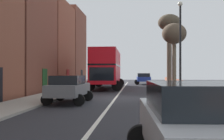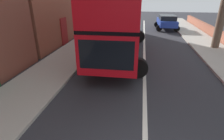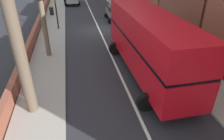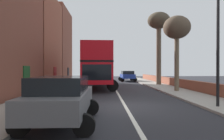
{
  "view_description": "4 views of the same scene",
  "coord_description": "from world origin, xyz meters",
  "px_view_note": "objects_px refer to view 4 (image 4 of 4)",
  "views": [
    {
      "loc": [
        1.41,
        -18.65,
        1.86
      ],
      "look_at": [
        -0.87,
        7.02,
        2.0
      ],
      "focal_mm": 43.01,
      "sensor_mm": 36.0,
      "label": 1
    },
    {
      "loc": [
        -0.31,
        -1.7,
        3.87
      ],
      "look_at": [
        -1.42,
        5.08,
        0.91
      ],
      "focal_mm": 28.68,
      "sensor_mm": 36.0,
      "label": 2
    },
    {
      "loc": [
        2.86,
        21.26,
        7.02
      ],
      "look_at": [
        0.9,
        11.5,
        1.42
      ],
      "focal_mm": 32.77,
      "sensor_mm": 36.0,
      "label": 3
    },
    {
      "loc": [
        -1.07,
        -9.96,
        1.88
      ],
      "look_at": [
        -0.35,
        7.69,
        1.79
      ],
      "focal_mm": 31.61,
      "sensor_mm": 36.0,
      "label": 4
    }
  ],
  "objects_px": {
    "parked_car_grey_left_0": "(62,97)",
    "street_tree_right_3": "(177,30)",
    "parked_car_blue_right_3": "(127,75)",
    "lamppost_right": "(218,28)",
    "double_decker_bus": "(98,64)",
    "street_tree_right_1": "(159,25)"
  },
  "relations": [
    {
      "from": "parked_car_grey_left_0",
      "to": "street_tree_right_3",
      "type": "bearing_deg",
      "value": 51.08
    },
    {
      "from": "lamppost_right",
      "to": "parked_car_grey_left_0",
      "type": "bearing_deg",
      "value": -160.73
    },
    {
      "from": "parked_car_blue_right_3",
      "to": "street_tree_right_1",
      "type": "height_order",
      "value": "street_tree_right_1"
    },
    {
      "from": "street_tree_right_1",
      "to": "lamppost_right",
      "type": "height_order",
      "value": "street_tree_right_1"
    },
    {
      "from": "double_decker_bus",
      "to": "parked_car_blue_right_3",
      "type": "distance_m",
      "value": 11.02
    },
    {
      "from": "double_decker_bus",
      "to": "street_tree_right_1",
      "type": "xyz_separation_m",
      "value": [
        6.93,
        2.49,
        4.56
      ]
    },
    {
      "from": "parked_car_blue_right_3",
      "to": "lamppost_right",
      "type": "xyz_separation_m",
      "value": [
        1.8,
        -20.94,
        2.88
      ]
    },
    {
      "from": "street_tree_right_1",
      "to": "street_tree_right_3",
      "type": "relative_size",
      "value": 1.36
    },
    {
      "from": "double_decker_bus",
      "to": "parked_car_blue_right_3",
      "type": "height_order",
      "value": "double_decker_bus"
    },
    {
      "from": "double_decker_bus",
      "to": "parked_car_grey_left_0",
      "type": "height_order",
      "value": "double_decker_bus"
    },
    {
      "from": "street_tree_right_1",
      "to": "parked_car_grey_left_0",
      "type": "bearing_deg",
      "value": -116.18
    },
    {
      "from": "parked_car_blue_right_3",
      "to": "street_tree_right_3",
      "type": "height_order",
      "value": "street_tree_right_3"
    },
    {
      "from": "parked_car_grey_left_0",
      "to": "lamppost_right",
      "type": "relative_size",
      "value": 0.65
    },
    {
      "from": "parked_car_blue_right_3",
      "to": "street_tree_right_1",
      "type": "distance_m",
      "value": 10.05
    },
    {
      "from": "parked_car_grey_left_0",
      "to": "street_tree_right_3",
      "type": "height_order",
      "value": "street_tree_right_3"
    },
    {
      "from": "street_tree_right_1",
      "to": "parked_car_blue_right_3",
      "type": "bearing_deg",
      "value": 109.73
    },
    {
      "from": "parked_car_blue_right_3",
      "to": "lamppost_right",
      "type": "bearing_deg",
      "value": -85.09
    },
    {
      "from": "parked_car_grey_left_0",
      "to": "street_tree_right_1",
      "type": "bearing_deg",
      "value": 63.82
    },
    {
      "from": "double_decker_bus",
      "to": "street_tree_right_1",
      "type": "bearing_deg",
      "value": 19.75
    },
    {
      "from": "parked_car_blue_right_3",
      "to": "street_tree_right_3",
      "type": "relative_size",
      "value": 0.71
    },
    {
      "from": "street_tree_right_3",
      "to": "double_decker_bus",
      "type": "bearing_deg",
      "value": 147.8
    },
    {
      "from": "parked_car_grey_left_0",
      "to": "lamppost_right",
      "type": "height_order",
      "value": "lamppost_right"
    }
  ]
}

